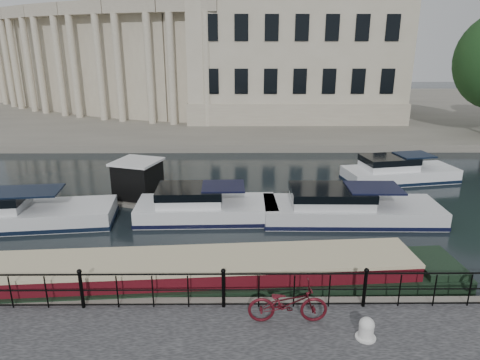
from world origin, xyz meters
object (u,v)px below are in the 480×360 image
mooring_bollard (366,329)px  narrowboat (205,281)px  bicycle (288,303)px  harbour_hut (138,182)px

mooring_bollard → narrowboat: narrowboat is taller
mooring_bollard → narrowboat: size_ratio=0.03×
bicycle → harbour_hut: 12.72m
bicycle → harbour_hut: (-6.41, 10.98, -0.16)m
mooring_bollard → bicycle: bearing=159.5°
mooring_bollard → harbour_hut: harbour_hut is taller
bicycle → mooring_bollard: size_ratio=3.61×
bicycle → narrowboat: size_ratio=0.12×
bicycle → narrowboat: (-2.40, 2.36, -0.75)m
mooring_bollard → harbour_hut: (-8.34, 11.70, 0.13)m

